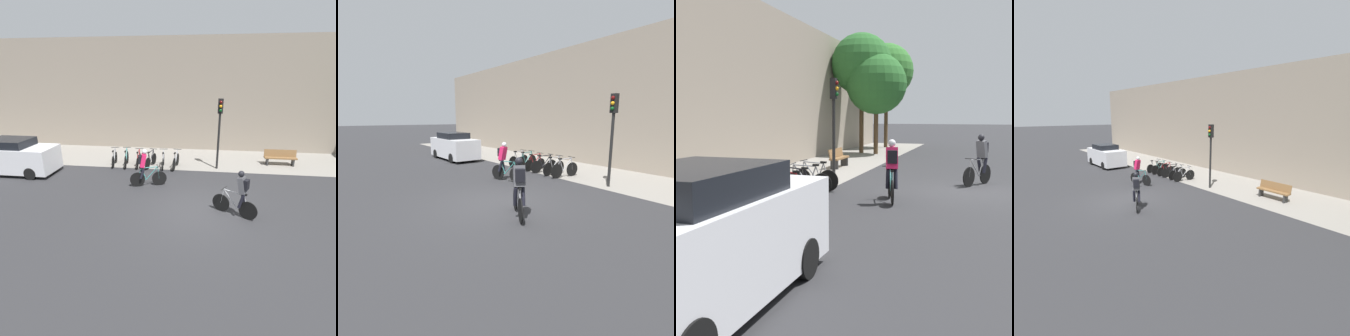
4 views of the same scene
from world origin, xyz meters
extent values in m
plane|color=#2B2B2D|center=(0.00, 0.00, 0.00)|extent=(200.00, 200.00, 0.00)
cube|color=gray|center=(0.00, 6.75, 0.00)|extent=(44.00, 4.50, 0.01)
cube|color=gray|center=(0.00, 9.30, 3.66)|extent=(44.00, 0.60, 7.32)
cylinder|color=black|center=(-1.89, 2.30, 0.35)|extent=(0.68, 0.23, 0.70)
cylinder|color=black|center=(-2.87, 2.01, 0.35)|extent=(0.68, 0.23, 0.70)
cylinder|color=teal|center=(-2.22, 2.20, 0.63)|extent=(0.55, 0.20, 0.62)
cylinder|color=teal|center=(-2.59, 2.09, 0.61)|extent=(0.26, 0.11, 0.58)
cylinder|color=teal|center=(-2.33, 2.17, 0.91)|extent=(0.74, 0.26, 0.07)
cylinder|color=teal|center=(-2.68, 2.07, 0.34)|extent=(0.40, 0.15, 0.05)
cylinder|color=teal|center=(-2.78, 2.03, 0.62)|extent=(0.22, 0.09, 0.56)
cylinder|color=teal|center=(-1.93, 2.29, 0.64)|extent=(0.12, 0.07, 0.59)
cylinder|color=black|center=(-1.97, 2.28, 0.97)|extent=(0.16, 0.45, 0.03)
cube|color=black|center=(-2.70, 2.06, 0.94)|extent=(0.21, 0.13, 0.06)
cube|color=#EA1E56|center=(-2.60, 2.09, 1.27)|extent=(0.40, 0.40, 0.63)
sphere|color=silver|center=(-2.52, 2.11, 1.68)|extent=(0.27, 0.27, 0.22)
cylinder|color=black|center=(-2.62, 1.97, 0.69)|extent=(0.29, 0.18, 0.56)
cylinder|color=black|center=(-2.68, 2.18, 0.69)|extent=(0.26, 0.17, 0.56)
cube|color=black|center=(-2.73, 2.05, 1.32)|extent=(0.21, 0.29, 0.36)
cylinder|color=black|center=(0.84, 0.13, 0.35)|extent=(0.62, 0.38, 0.69)
cylinder|color=black|center=(1.76, -0.40, 0.35)|extent=(0.62, 0.38, 0.69)
cylinder|color=#99999E|center=(1.15, -0.05, 0.63)|extent=(0.53, 0.33, 0.62)
cylinder|color=#99999E|center=(1.49, -0.25, 0.61)|extent=(0.25, 0.17, 0.58)
cylinder|color=#99999E|center=(1.25, -0.11, 0.91)|extent=(0.70, 0.43, 0.07)
cylinder|color=#99999E|center=(1.58, -0.30, 0.34)|extent=(0.39, 0.24, 0.05)
cylinder|color=#99999E|center=(1.68, -0.36, 0.62)|extent=(0.21, 0.14, 0.56)
cylinder|color=#99999E|center=(0.88, 0.11, 0.64)|extent=(0.12, 0.09, 0.59)
cylinder|color=black|center=(0.91, 0.09, 0.97)|extent=(0.25, 0.41, 0.03)
cube|color=black|center=(1.60, -0.31, 0.94)|extent=(0.21, 0.17, 0.06)
cube|color=#4C4C51|center=(1.51, -0.26, 1.27)|extent=(0.44, 0.44, 0.63)
sphere|color=black|center=(1.44, -0.22, 1.68)|extent=(0.30, 0.30, 0.22)
cylinder|color=black|center=(1.61, -0.19, 0.69)|extent=(0.29, 0.23, 0.56)
cylinder|color=black|center=(1.50, -0.38, 0.69)|extent=(0.26, 0.22, 0.56)
cube|color=black|center=(1.63, -0.33, 1.32)|extent=(0.25, 0.30, 0.36)
cylinder|color=black|center=(-5.01, 5.38, 0.33)|extent=(0.13, 0.66, 0.66)
cylinder|color=black|center=(-4.87, 4.43, 0.33)|extent=(0.13, 0.66, 0.66)
cylinder|color=#99999E|center=(-4.96, 5.06, 0.61)|extent=(0.12, 0.53, 0.62)
cylinder|color=#99999E|center=(-4.91, 4.71, 0.60)|extent=(0.08, 0.25, 0.58)
cylinder|color=#99999E|center=(-4.95, 4.95, 0.90)|extent=(0.15, 0.71, 0.07)
cylinder|color=#99999E|center=(-4.90, 4.62, 0.32)|extent=(0.09, 0.39, 0.05)
cylinder|color=#99999E|center=(-4.88, 4.52, 0.61)|extent=(0.06, 0.21, 0.56)
cylinder|color=#99999E|center=(-5.01, 5.34, 0.62)|extent=(0.05, 0.12, 0.58)
cylinder|color=black|center=(-5.00, 5.30, 0.95)|extent=(0.46, 0.10, 0.03)
cube|color=black|center=(-4.89, 4.60, 0.92)|extent=(0.11, 0.21, 0.06)
cylinder|color=black|center=(-4.31, 5.41, 0.35)|extent=(0.15, 0.71, 0.71)
cylinder|color=black|center=(-4.15, 4.40, 0.35)|extent=(0.15, 0.71, 0.71)
cylinder|color=teal|center=(-4.25, 5.07, 0.64)|extent=(0.13, 0.56, 0.62)
cylinder|color=teal|center=(-4.19, 4.69, 0.62)|extent=(0.08, 0.27, 0.58)
cylinder|color=teal|center=(-4.23, 4.96, 0.92)|extent=(0.16, 0.76, 0.07)
cylinder|color=teal|center=(-4.18, 4.60, 0.35)|extent=(0.10, 0.41, 0.05)
cylinder|color=teal|center=(-4.16, 4.49, 0.63)|extent=(0.07, 0.22, 0.56)
cylinder|color=teal|center=(-4.30, 5.37, 0.64)|extent=(0.05, 0.12, 0.59)
cylinder|color=black|center=(-4.29, 5.33, 0.97)|extent=(0.46, 0.10, 0.03)
cube|color=black|center=(-4.17, 4.58, 0.94)|extent=(0.11, 0.21, 0.06)
cylinder|color=black|center=(-3.55, 5.40, 0.31)|extent=(0.09, 0.62, 0.62)
cylinder|color=black|center=(-3.47, 4.41, 0.31)|extent=(0.09, 0.62, 0.62)
cylinder|color=maroon|center=(-3.53, 5.06, 0.59)|extent=(0.09, 0.55, 0.62)
cylinder|color=maroon|center=(-3.49, 4.70, 0.58)|extent=(0.06, 0.26, 0.58)
cylinder|color=maroon|center=(-3.52, 4.95, 0.88)|extent=(0.10, 0.74, 0.07)
cylinder|color=maroon|center=(-3.49, 4.61, 0.30)|extent=(0.07, 0.40, 0.05)
cylinder|color=maroon|center=(-3.48, 4.50, 0.59)|extent=(0.05, 0.21, 0.56)
cylinder|color=maroon|center=(-3.55, 5.36, 0.60)|extent=(0.05, 0.12, 0.58)
cylinder|color=black|center=(-3.55, 5.32, 0.93)|extent=(0.46, 0.07, 0.03)
cube|color=black|center=(-3.48, 4.59, 0.90)|extent=(0.10, 0.21, 0.06)
cylinder|color=black|center=(-2.71, 5.37, 0.33)|extent=(0.17, 0.66, 0.66)
cylinder|color=black|center=(-2.89, 4.44, 0.33)|extent=(0.17, 0.66, 0.66)
cylinder|color=black|center=(-2.77, 5.06, 0.61)|extent=(0.14, 0.52, 0.62)
cylinder|color=black|center=(-2.84, 4.71, 0.60)|extent=(0.09, 0.25, 0.58)
cylinder|color=black|center=(-2.79, 4.95, 0.90)|extent=(0.18, 0.70, 0.07)
cylinder|color=black|center=(-2.86, 4.63, 0.32)|extent=(0.11, 0.38, 0.05)
cylinder|color=black|center=(-2.88, 4.52, 0.61)|extent=(0.07, 0.20, 0.56)
cylinder|color=black|center=(-2.71, 5.34, 0.62)|extent=(0.06, 0.12, 0.58)
cylinder|color=black|center=(-2.72, 5.30, 0.95)|extent=(0.46, 0.12, 0.03)
cube|color=black|center=(-2.86, 4.61, 0.92)|extent=(0.12, 0.21, 0.06)
cylinder|color=black|center=(-2.13, 5.40, 0.33)|extent=(0.10, 0.67, 0.67)
cylinder|color=black|center=(-2.04, 4.41, 0.33)|extent=(0.10, 0.67, 0.67)
cylinder|color=#99999E|center=(-2.10, 5.06, 0.62)|extent=(0.09, 0.55, 0.62)
cylinder|color=#99999E|center=(-2.06, 4.70, 0.60)|extent=(0.06, 0.26, 0.58)
cylinder|color=#99999E|center=(-2.09, 4.95, 0.90)|extent=(0.11, 0.73, 0.07)
cylinder|color=#99999E|center=(-2.06, 4.61, 0.33)|extent=(0.07, 0.40, 0.05)
cylinder|color=#99999E|center=(-2.05, 4.50, 0.61)|extent=(0.05, 0.21, 0.56)
cylinder|color=#99999E|center=(-2.13, 5.36, 0.62)|extent=(0.05, 0.12, 0.58)
cylinder|color=black|center=(-2.12, 5.32, 0.95)|extent=(0.46, 0.07, 0.03)
cube|color=black|center=(-2.05, 4.59, 0.92)|extent=(0.10, 0.21, 0.06)
cylinder|color=black|center=(-1.32, 5.40, 0.35)|extent=(0.11, 0.70, 0.70)
cylinder|color=black|center=(-1.42, 4.41, 0.35)|extent=(0.11, 0.70, 0.70)
cylinder|color=#99999E|center=(-1.35, 5.06, 0.63)|extent=(0.10, 0.55, 0.62)
cylinder|color=#99999E|center=(-1.39, 4.70, 0.62)|extent=(0.07, 0.26, 0.58)
cylinder|color=#99999E|center=(-1.37, 4.96, 0.91)|extent=(0.12, 0.73, 0.07)
cylinder|color=#99999E|center=(-1.40, 4.61, 0.34)|extent=(0.07, 0.40, 0.05)
cylinder|color=#99999E|center=(-1.41, 4.50, 0.62)|extent=(0.05, 0.21, 0.56)
cylinder|color=#99999E|center=(-1.32, 5.36, 0.64)|extent=(0.05, 0.12, 0.58)
cylinder|color=black|center=(-1.33, 5.32, 0.97)|extent=(0.46, 0.08, 0.03)
cube|color=black|center=(-1.40, 4.59, 0.94)|extent=(0.10, 0.21, 0.06)
cylinder|color=black|center=(0.92, 5.07, 1.91)|extent=(0.12, 0.12, 3.81)
cube|color=black|center=(0.92, 5.07, 3.43)|extent=(0.26, 0.20, 0.76)
sphere|color=#590C0C|center=(0.92, 4.95, 3.64)|extent=(0.15, 0.15, 0.15)
sphere|color=orange|center=(0.92, 4.95, 3.43)|extent=(0.15, 0.15, 0.15)
sphere|color=#0C4719|center=(0.92, 4.95, 3.22)|extent=(0.15, 0.15, 0.15)
cube|color=brown|center=(4.56, 6.10, 0.45)|extent=(1.79, 0.40, 0.08)
cube|color=brown|center=(4.56, 6.28, 0.69)|extent=(1.79, 0.12, 0.40)
cube|color=#2D2D2D|center=(3.84, 6.10, 0.23)|extent=(0.08, 0.36, 0.45)
cube|color=#2D2D2D|center=(5.28, 6.10, 0.23)|extent=(0.08, 0.36, 0.45)
cube|color=silver|center=(-9.71, 3.00, 0.81)|extent=(4.30, 1.78, 1.27)
cube|color=black|center=(-9.82, 3.00, 1.65)|extent=(2.06, 1.57, 0.40)
cylinder|color=black|center=(-8.38, 2.18, 0.31)|extent=(0.62, 0.20, 0.62)
cylinder|color=black|center=(-8.38, 3.81, 0.31)|extent=(0.62, 0.20, 0.62)
cylinder|color=#4C3823|center=(12.23, 7.25, 2.20)|extent=(0.28, 0.28, 4.39)
sphere|color=#286028|center=(12.23, 7.25, 5.65)|extent=(3.88, 3.88, 3.88)
cylinder|color=#4C3823|center=(11.80, 6.17, 1.58)|extent=(0.28, 0.28, 3.15)
sphere|color=#286028|center=(11.80, 6.17, 4.38)|extent=(3.78, 3.78, 3.78)
cylinder|color=#4C3823|center=(17.41, 6.81, 2.21)|extent=(0.28, 0.28, 4.42)
sphere|color=#33702D|center=(17.41, 6.81, 5.73)|extent=(4.02, 4.02, 4.02)
camera|label=1|loc=(0.01, -9.03, 4.90)|focal=28.00mm
camera|label=2|loc=(7.06, -4.75, 2.87)|focal=28.00mm
camera|label=3|loc=(-14.02, -0.32, 2.47)|focal=45.00mm
camera|label=4|loc=(11.88, -5.85, 4.37)|focal=28.00mm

